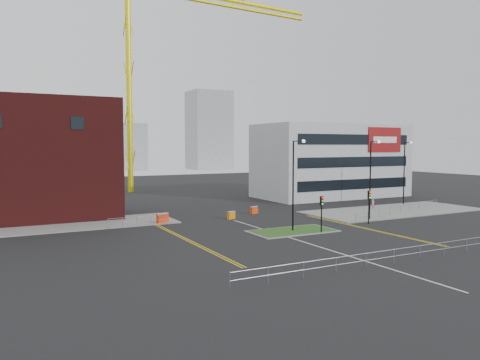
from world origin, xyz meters
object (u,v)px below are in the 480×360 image
object	(u,v)px
streetlamp_island	(295,177)
pedestrian	(373,204)
traffic_light_island	(322,207)
tower_crane	(157,37)

from	to	relation	value
streetlamp_island	pedestrian	distance (m)	20.92
streetlamp_island	traffic_light_island	bearing A→B (deg)	-48.59
traffic_light_island	streetlamp_island	bearing A→B (deg)	131.41
streetlamp_island	pedestrian	world-z (taller)	streetlamp_island
tower_crane	pedestrian	bearing A→B (deg)	-66.07
tower_crane	streetlamp_island	world-z (taller)	tower_crane
traffic_light_island	pedestrian	distance (m)	19.88
tower_crane	traffic_light_island	world-z (taller)	tower_crane
streetlamp_island	traffic_light_island	xyz separation A→B (m)	(1.78, -2.02, -2.85)
streetlamp_island	pedestrian	xyz separation A→B (m)	(18.54, 8.52, -4.63)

